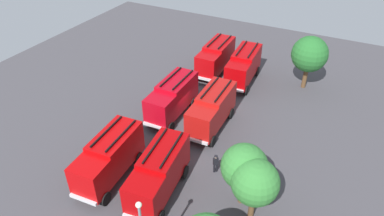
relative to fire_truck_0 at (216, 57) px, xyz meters
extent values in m
plane|color=#423F44|center=(10.22, 1.98, -2.15)|extent=(56.83, 56.83, 0.00)
cube|color=#B0070A|center=(2.45, 0.06, -0.05)|extent=(2.26, 2.56, 2.60)
cube|color=#8C9EAD|center=(3.50, 0.09, 0.26)|extent=(0.13, 2.13, 1.46)
cube|color=#B0070A|center=(-1.05, -0.03, 0.10)|extent=(4.86, 2.62, 2.90)
cube|color=black|center=(-1.07, 0.66, 1.67)|extent=(4.32, 0.23, 0.12)
cube|color=black|center=(-1.03, -0.71, 1.67)|extent=(4.32, 0.23, 0.12)
cube|color=silver|center=(3.65, 0.09, -1.20)|extent=(0.26, 2.38, 0.28)
cylinder|color=black|center=(2.62, 1.27, -1.60)|extent=(1.11, 0.38, 1.10)
cylinder|color=black|center=(2.68, -1.13, -1.60)|extent=(1.11, 0.38, 1.10)
cylinder|color=black|center=(-2.28, 1.14, -1.60)|extent=(1.11, 0.38, 1.10)
cylinder|color=black|center=(-2.22, -1.26, -1.60)|extent=(1.11, 0.38, 1.10)
cube|color=#B10713|center=(12.83, -0.14, -0.05)|extent=(2.23, 2.53, 2.60)
cube|color=#8C9EAD|center=(13.88, -0.13, 0.26)|extent=(0.11, 2.13, 1.46)
cube|color=#B10713|center=(9.33, -0.18, 0.10)|extent=(4.83, 2.56, 2.90)
cube|color=black|center=(9.32, 0.50, 1.67)|extent=(4.32, 0.17, 0.12)
cube|color=black|center=(9.34, -0.87, 1.67)|extent=(4.32, 0.17, 0.12)
cube|color=silver|center=(14.03, -0.12, -1.20)|extent=(0.23, 2.38, 0.28)
cylinder|color=black|center=(13.01, 1.06, -1.60)|extent=(1.10, 0.36, 1.10)
cylinder|color=black|center=(13.04, -1.34, -1.60)|extent=(1.10, 0.36, 1.10)
cylinder|color=black|center=(8.11, 1.00, -1.60)|extent=(1.10, 0.36, 1.10)
cylinder|color=black|center=(8.14, -1.40, -1.60)|extent=(1.10, 0.36, 1.10)
cube|color=#BB0608|center=(22.87, -0.09, -0.05)|extent=(2.37, 2.65, 2.60)
cube|color=#8C9EAD|center=(23.92, -0.02, 0.26)|extent=(0.23, 2.13, 1.46)
cube|color=#BB0608|center=(19.38, -0.33, 0.10)|extent=(4.96, 2.83, 2.90)
cube|color=black|center=(19.33, 0.35, 1.67)|extent=(4.32, 0.42, 0.12)
cube|color=black|center=(19.43, -1.02, 1.67)|extent=(4.32, 0.42, 0.12)
cube|color=silver|center=(24.07, -0.01, -1.20)|extent=(0.37, 2.38, 0.28)
cylinder|color=black|center=(22.98, 1.12, -1.60)|extent=(1.12, 0.43, 1.10)
cylinder|color=black|center=(23.15, -1.27, -1.60)|extent=(1.12, 0.43, 1.10)
cylinder|color=black|center=(18.10, 0.78, -1.60)|extent=(1.12, 0.43, 1.10)
cylinder|color=black|center=(18.26, -1.62, -1.60)|extent=(1.12, 0.43, 1.10)
cube|color=#AF0407|center=(3.08, 4.00, -0.05)|extent=(2.36, 2.64, 2.60)
cube|color=#8C9EAD|center=(4.12, 4.07, 0.26)|extent=(0.22, 2.13, 1.46)
cube|color=#AF0407|center=(-0.41, 3.77, 0.10)|extent=(4.96, 2.82, 2.90)
cube|color=black|center=(-0.46, 4.45, 1.67)|extent=(4.32, 0.41, 0.12)
cube|color=black|center=(-0.37, 3.08, 1.67)|extent=(4.32, 0.41, 0.12)
cube|color=silver|center=(4.27, 4.08, -1.20)|extent=(0.36, 2.38, 0.28)
cylinder|color=black|center=(3.20, 5.21, -1.60)|extent=(1.12, 0.42, 1.10)
cylinder|color=black|center=(3.36, 2.82, -1.60)|extent=(1.12, 0.42, 1.10)
cylinder|color=black|center=(-1.69, 4.88, -1.60)|extent=(1.12, 0.42, 1.10)
cylinder|color=black|center=(-1.53, 2.49, -1.60)|extent=(1.12, 0.42, 1.10)
cube|color=#AF120F|center=(12.92, 4.33, -0.05)|extent=(2.28, 2.57, 2.60)
cube|color=#8C9EAD|center=(13.97, 4.36, 0.26)|extent=(0.15, 2.13, 1.46)
cube|color=#AF120F|center=(9.42, 4.22, 0.10)|extent=(4.88, 2.65, 2.90)
cube|color=black|center=(9.40, 4.90, 1.67)|extent=(4.32, 0.26, 0.12)
cube|color=black|center=(9.45, 3.53, 1.67)|extent=(4.32, 0.26, 0.12)
cube|color=silver|center=(14.12, 4.37, -1.20)|extent=(0.28, 2.38, 0.28)
cylinder|color=black|center=(13.08, 5.54, -1.60)|extent=(1.11, 0.39, 1.10)
cylinder|color=black|center=(13.16, 3.14, -1.60)|extent=(1.11, 0.39, 1.10)
cylinder|color=black|center=(8.19, 5.38, -1.60)|extent=(1.11, 0.39, 1.10)
cylinder|color=black|center=(8.26, 2.98, -1.60)|extent=(1.11, 0.39, 1.10)
cube|color=#A90406|center=(22.52, 4.50, -0.05)|extent=(2.49, 2.75, 2.60)
cube|color=#8C9EAD|center=(23.56, 4.63, 0.26)|extent=(0.34, 2.12, 1.46)
cube|color=#A90406|center=(19.05, 4.07, 0.10)|extent=(5.07, 3.06, 2.90)
cube|color=black|center=(18.96, 4.76, 1.67)|extent=(4.30, 0.64, 0.12)
cube|color=black|center=(19.13, 3.39, 1.67)|extent=(4.30, 0.64, 0.12)
cylinder|color=black|center=(22.86, 3.33, -1.60)|extent=(1.13, 0.48, 1.10)
cylinder|color=black|center=(17.71, 5.12, -1.60)|extent=(1.13, 0.48, 1.10)
cylinder|color=black|center=(18.00, 2.74, -1.60)|extent=(1.13, 0.48, 1.10)
cylinder|color=black|center=(6.51, 4.09, -1.74)|extent=(0.16, 0.16, 0.82)
cylinder|color=black|center=(6.31, 4.16, -1.74)|extent=(0.16, 0.16, 0.82)
cube|color=#B7140F|center=(6.41, 4.13, -0.98)|extent=(0.48, 0.38, 0.71)
sphere|color=beige|center=(6.41, 4.13, -0.50)|extent=(0.23, 0.23, 0.23)
cylinder|color=#B7140F|center=(6.41, 4.13, -0.41)|extent=(0.29, 0.29, 0.07)
cylinder|color=black|center=(16.09, 7.09, -1.74)|extent=(0.16, 0.16, 0.82)
cylinder|color=black|center=(15.94, 7.24, -1.74)|extent=(0.16, 0.16, 0.82)
cube|color=black|center=(16.01, 7.17, -0.97)|extent=(0.47, 0.47, 0.71)
sphere|color=beige|center=(16.01, 7.17, -0.50)|extent=(0.23, 0.23, 0.23)
cylinder|color=black|center=(16.01, 7.17, -0.41)|extent=(0.29, 0.29, 0.07)
cylinder|color=brown|center=(-1.46, 10.64, -0.90)|extent=(0.50, 0.50, 2.52)
sphere|color=#236628|center=(-1.46, 10.64, 2.07)|extent=(4.03, 4.03, 4.03)
cylinder|color=brown|center=(18.05, 10.22, -1.07)|extent=(0.43, 0.43, 2.16)
sphere|color=#337A33|center=(18.05, 10.22, 1.48)|extent=(3.46, 3.46, 3.46)
cylinder|color=brown|center=(19.06, 11.37, -1.09)|extent=(0.42, 0.42, 2.12)
sphere|color=#337A33|center=(19.06, 11.37, 1.41)|extent=(3.40, 3.40, 3.40)
cone|color=#F2600C|center=(7.33, 2.04, -1.84)|extent=(0.43, 0.43, 0.62)
cone|color=#F2600C|center=(15.37, 0.58, -1.79)|extent=(0.51, 0.51, 0.73)
sphere|color=#F2EFCC|center=(26.24, 6.98, 4.25)|extent=(0.36, 0.36, 0.36)
camera|label=1|loc=(36.26, 15.34, 19.27)|focal=33.16mm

